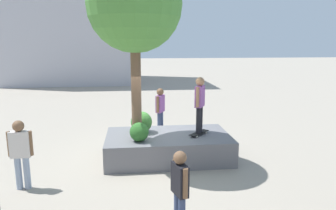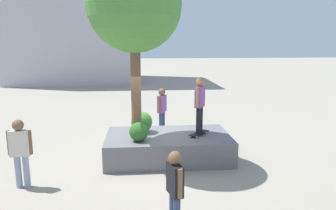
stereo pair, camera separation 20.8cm
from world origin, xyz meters
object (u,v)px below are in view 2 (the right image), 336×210
plaza_tree (134,6)px  pedestrian_crossing (20,149)px  passerby_with_bag (162,107)px  skateboard (199,133)px  planter_ledge (168,146)px  skateboarder (200,101)px  bystander_watching (175,186)px

plaza_tree → pedestrian_crossing: plaza_tree is taller
pedestrian_crossing → passerby_with_bag: (-3.63, -4.28, 0.04)m
skateboard → plaza_tree: bearing=3.8°
plaza_tree → passerby_with_bag: bearing=-107.6°
planter_ledge → pedestrian_crossing: size_ratio=2.18×
planter_ledge → skateboard: 1.01m
skateboarder → pedestrian_crossing: (4.54, 1.51, -0.78)m
skateboarder → pedestrian_crossing: skateboarder is taller
plaza_tree → planter_ledge: bearing=-165.4°
plaza_tree → skateboard: size_ratio=6.89×
planter_ledge → plaza_tree: 4.11m
skateboarder → bystander_watching: skateboarder is taller
skateboard → pedestrian_crossing: (4.54, 1.51, 0.19)m
planter_ledge → pedestrian_crossing: bearing=24.1°
pedestrian_crossing → plaza_tree: bearing=-152.9°
passerby_with_bag → pedestrian_crossing: bearing=49.7°
plaza_tree → bystander_watching: bearing=101.5°
planter_ledge → skateboard: bearing=172.7°
pedestrian_crossing → passerby_with_bag: size_ratio=0.96×
planter_ledge → plaza_tree: (0.92, 0.24, 4.00)m
skateboarder → passerby_with_bag: (0.91, -2.77, -0.74)m
planter_ledge → bystander_watching: size_ratio=2.35×
pedestrian_crossing → bystander_watching: 4.01m
planter_ledge → pedestrian_crossing: (3.63, 1.62, 0.60)m
planter_ledge → skateboarder: 1.66m
pedestrian_crossing → skateboarder: bearing=-161.6°
plaza_tree → bystander_watching: plaza_tree is taller
skateboard → pedestrian_crossing: pedestrian_crossing is taller
plaza_tree → pedestrian_crossing: size_ratio=2.96×
bystander_watching → planter_ledge: bearing=-93.2°
planter_ledge → plaza_tree: plaza_tree is taller
bystander_watching → pedestrian_crossing: bearing=-31.5°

